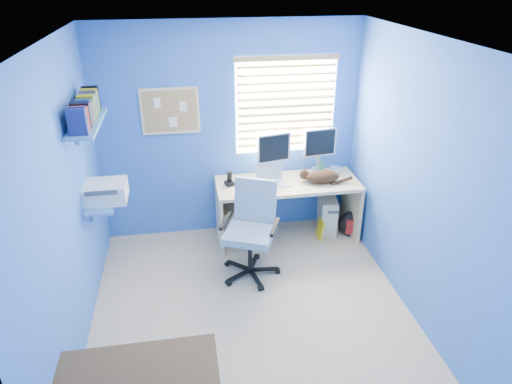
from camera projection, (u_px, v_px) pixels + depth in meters
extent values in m
cube|color=#C2AB8C|center=(252.00, 311.00, 4.39)|extent=(3.00, 3.20, 0.00)
cube|color=white|center=(250.00, 41.00, 3.27)|extent=(3.00, 3.20, 0.00)
cube|color=blue|center=(230.00, 133.00, 5.25)|extent=(3.00, 0.01, 2.50)
cube|color=blue|center=(298.00, 330.00, 2.42)|extent=(3.00, 0.01, 2.50)
cube|color=blue|center=(65.00, 210.00, 3.61)|extent=(0.01, 3.20, 2.50)
cube|color=blue|center=(417.00, 183.00, 4.06)|extent=(0.01, 3.20, 2.50)
cube|color=#CCB48B|center=(287.00, 210.00, 5.43)|extent=(1.65, 0.65, 0.74)
cube|color=silver|center=(273.00, 176.00, 5.15)|extent=(0.39, 0.34, 0.22)
cube|color=silver|center=(273.00, 155.00, 5.28)|extent=(0.42, 0.20, 0.54)
cube|color=silver|center=(319.00, 150.00, 5.44)|extent=(0.41, 0.17, 0.54)
cube|color=black|center=(229.00, 178.00, 5.16)|extent=(0.12, 0.14, 0.17)
imported|color=#31876D|center=(321.00, 167.00, 5.52)|extent=(0.10, 0.09, 0.10)
cylinder|color=silver|center=(335.00, 170.00, 5.48)|extent=(0.13, 0.13, 0.07)
ellipsoid|color=black|center=(323.00, 177.00, 5.23)|extent=(0.44, 0.33, 0.14)
cube|color=beige|center=(327.00, 213.00, 5.67)|extent=(0.25, 0.46, 0.45)
cube|color=tan|center=(238.00, 222.00, 5.51)|extent=(0.35, 0.28, 0.41)
cube|color=yellow|center=(320.00, 229.00, 5.52)|extent=(0.03, 0.17, 0.24)
ellipsoid|color=black|center=(349.00, 223.00, 5.57)|extent=(0.27, 0.21, 0.31)
cylinder|color=black|center=(250.00, 272.00, 4.90)|extent=(0.78, 0.78, 0.06)
cylinder|color=black|center=(250.00, 253.00, 4.80)|extent=(0.07, 0.07, 0.42)
cube|color=#85AEC7|center=(250.00, 233.00, 4.69)|extent=(0.64, 0.64, 0.08)
cube|color=#85AEC7|center=(255.00, 200.00, 4.77)|extent=(0.43, 0.23, 0.46)
cube|color=white|center=(286.00, 105.00, 5.20)|extent=(1.15, 0.01, 1.10)
cube|color=tan|center=(286.00, 106.00, 5.17)|extent=(1.10, 0.03, 1.00)
cube|color=#CCB48B|center=(170.00, 111.00, 5.00)|extent=(0.64, 0.02, 0.52)
cube|color=tan|center=(170.00, 111.00, 4.99)|extent=(0.58, 0.01, 0.46)
cube|color=#4984D0|center=(102.00, 202.00, 4.44)|extent=(0.26, 0.55, 0.03)
cube|color=silver|center=(104.00, 192.00, 4.40)|extent=(0.42, 0.34, 0.18)
cube|color=#4984D0|center=(87.00, 123.00, 4.08)|extent=(0.24, 0.90, 0.03)
cube|color=navy|center=(84.00, 109.00, 4.03)|extent=(0.15, 0.80, 0.22)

